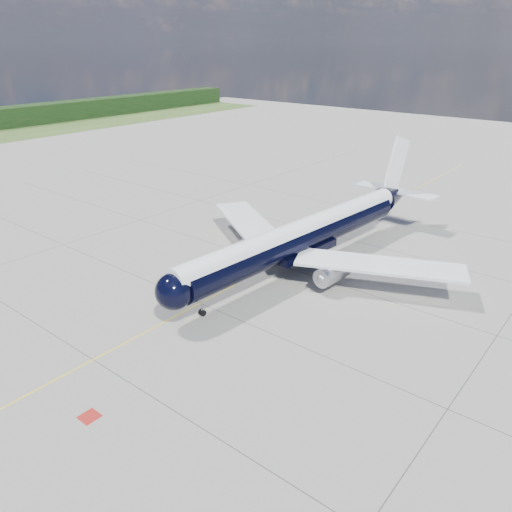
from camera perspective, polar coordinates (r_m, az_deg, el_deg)
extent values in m
plane|color=gray|center=(74.79, 4.46, 0.34)|extent=(320.00, 320.00, 0.00)
cube|color=yellow|center=(71.05, 2.16, -0.88)|extent=(0.16, 160.00, 0.01)
cube|color=maroon|center=(46.42, -18.49, -17.01)|extent=(1.60, 1.60, 0.01)
cylinder|color=black|center=(68.00, 5.11, 2.03)|extent=(7.31, 41.18, 4.10)
sphere|color=black|center=(54.19, -9.38, -4.02)|extent=(4.41, 4.41, 4.10)
cone|color=black|center=(88.12, 15.58, 6.71)|extent=(4.68, 7.85, 4.10)
cylinder|color=white|center=(67.64, 5.14, 2.84)|extent=(6.58, 43.26, 3.20)
cube|color=black|center=(53.81, -9.60, -3.53)|extent=(2.68, 1.49, 0.59)
cube|color=white|center=(76.49, -0.79, 3.81)|extent=(20.36, 15.68, 0.35)
cube|color=white|center=(63.88, 13.93, -1.00)|extent=(21.14, 13.20, 0.35)
cube|color=black|center=(68.56, 5.06, 0.85)|extent=(5.37, 11.11, 1.08)
cylinder|color=#A9A9B0|center=(71.58, -0.42, 1.34)|extent=(2.80, 5.14, 2.42)
cylinder|color=#A9A9B0|center=(63.47, 8.75, -1.95)|extent=(2.80, 5.14, 2.42)
sphere|color=gray|center=(70.09, -1.70, 0.84)|extent=(1.28, 1.28, 1.19)
sphere|color=gray|center=(61.79, 7.53, -2.61)|extent=(1.28, 1.28, 1.19)
cube|color=white|center=(71.43, -0.30, 1.99)|extent=(0.51, 3.46, 1.19)
cube|color=white|center=(63.30, 8.90, -1.22)|extent=(0.51, 3.46, 1.19)
cube|color=white|center=(86.31, 15.80, 10.13)|extent=(0.88, 6.85, 9.20)
cube|color=white|center=(87.89, 15.64, 7.25)|extent=(14.25, 4.54, 0.24)
cylinder|color=gray|center=(57.72, -6.21, -5.60)|extent=(0.21, 0.21, 2.27)
cylinder|color=black|center=(58.34, -6.30, -6.36)|extent=(0.25, 0.77, 0.76)
cylinder|color=black|center=(58.05, -6.03, -6.51)|extent=(0.25, 0.77, 0.76)
cylinder|color=gray|center=(72.32, 3.69, 0.79)|extent=(0.30, 0.30, 2.05)
cylinder|color=gray|center=(68.49, 8.11, -0.75)|extent=(0.30, 0.30, 2.05)
cylinder|color=black|center=(72.24, 3.37, 0.03)|extent=(0.58, 1.22, 1.19)
cylinder|color=black|center=(73.08, 3.98, 0.29)|extent=(0.58, 1.22, 1.19)
cylinder|color=black|center=(68.40, 7.78, -1.55)|extent=(0.58, 1.22, 1.19)
cylinder|color=black|center=(69.29, 8.36, -1.25)|extent=(0.58, 1.22, 1.19)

